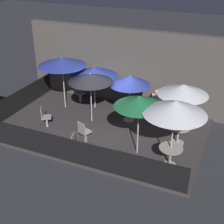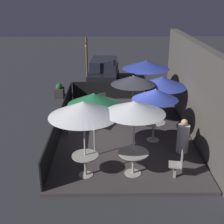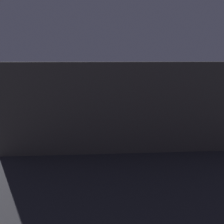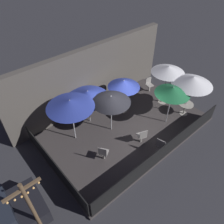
{
  "view_description": "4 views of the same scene",
  "coord_description": "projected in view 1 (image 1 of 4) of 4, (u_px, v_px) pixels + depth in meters",
  "views": [
    {
      "loc": [
        5.01,
        -10.32,
        6.81
      ],
      "look_at": [
        0.71,
        -0.47,
        1.25
      ],
      "focal_mm": 50.0,
      "sensor_mm": 36.0,
      "label": 1
    },
    {
      "loc": [
        11.83,
        -0.66,
        5.59
      ],
      "look_at": [
        0.32,
        -0.49,
        1.11
      ],
      "focal_mm": 50.0,
      "sensor_mm": 36.0,
      "label": 2
    },
    {
      "loc": [
        1.02,
        11.39,
        3.9
      ],
      "look_at": [
        0.32,
        -0.19,
        0.97
      ],
      "focal_mm": 35.0,
      "sensor_mm": 36.0,
      "label": 3
    },
    {
      "loc": [
        -5.92,
        -5.78,
        8.51
      ],
      "look_at": [
        -0.57,
        0.43,
        1.27
      ],
      "focal_mm": 35.0,
      "sensor_mm": 36.0,
      "label": 4
    }
  ],
  "objects": [
    {
      "name": "patio_umbrella_3",
      "position": [
        139.0,
        101.0,
        10.64
      ],
      "size": [
        1.76,
        1.76,
        2.31
      ],
      "color": "#B2B2B7",
      "rests_on": "patio_deck"
    },
    {
      "name": "fence_front",
      "position": [
        69.0,
        150.0,
        10.92
      ],
      "size": [
        8.38,
        0.05,
        0.95
      ],
      "color": "black",
      "rests_on": "patio_deck"
    },
    {
      "name": "patio_umbrella_0",
      "position": [
        175.0,
        107.0,
        9.93
      ],
      "size": [
        2.09,
        2.09,
        2.49
      ],
      "color": "#B2B2B7",
      "rests_on": "patio_deck"
    },
    {
      "name": "fence_side_left",
      "position": [
        19.0,
        101.0,
        14.54
      ],
      "size": [
        0.05,
        5.08,
        0.95
      ],
      "color": "black",
      "rests_on": "patio_deck"
    },
    {
      "name": "patio_umbrella_4",
      "position": [
        94.0,
        71.0,
        14.17
      ],
      "size": [
        2.2,
        2.2,
        2.03
      ],
      "color": "#B2B2B7",
      "rests_on": "patio_deck"
    },
    {
      "name": "ground_plane",
      "position": [
        101.0,
        130.0,
        13.31
      ],
      "size": [
        60.0,
        60.0,
        0.0
      ],
      "primitive_type": "plane",
      "color": "#2D2D33"
    },
    {
      "name": "building_wall",
      "position": [
        126.0,
        68.0,
        14.79
      ],
      "size": [
        10.18,
        0.36,
        3.72
      ],
      "color": "#4C4742",
      "rests_on": "ground_plane"
    },
    {
      "name": "patio_chair_3",
      "position": [
        45.0,
        116.0,
        13.11
      ],
      "size": [
        0.55,
        0.55,
        0.92
      ],
      "rotation": [
        0.0,
        0.0,
        0.57
      ],
      "color": "gray",
      "rests_on": "patio_deck"
    },
    {
      "name": "patio_chair_1",
      "position": [
        192.0,
        118.0,
        13.0
      ],
      "size": [
        0.47,
        0.47,
        0.91
      ],
      "rotation": [
        0.0,
        0.0,
        -1.76
      ],
      "color": "gray",
      "rests_on": "patio_deck"
    },
    {
      "name": "patio_deck",
      "position": [
        101.0,
        129.0,
        13.28
      ],
      "size": [
        8.58,
        5.28,
        0.12
      ],
      "color": "#383333",
      "rests_on": "ground_plane"
    },
    {
      "name": "patio_chair_4",
      "position": [
        84.0,
        131.0,
        12.01
      ],
      "size": [
        0.52,
        0.52,
        0.92
      ],
      "rotation": [
        0.0,
        0.0,
        1.19
      ],
      "color": "gray",
      "rests_on": "patio_deck"
    },
    {
      "name": "dining_table_0",
      "position": [
        171.0,
        151.0,
        10.7
      ],
      "size": [
        0.83,
        0.83,
        0.72
      ],
      "color": "#9E998E",
      "rests_on": "patio_deck"
    },
    {
      "name": "patio_chair_2",
      "position": [
        79.0,
        92.0,
        15.31
      ],
      "size": [
        0.49,
        0.49,
        0.93
      ],
      "rotation": [
        0.0,
        0.0,
        -0.27
      ],
      "color": "gray",
      "rests_on": "patio_deck"
    },
    {
      "name": "patio_chair_0",
      "position": [
        77.0,
        145.0,
        11.13
      ],
      "size": [
        0.49,
        0.49,
        0.95
      ],
      "rotation": [
        0.0,
        0.0,
        0.27
      ],
      "color": "gray",
      "rests_on": "patio_deck"
    },
    {
      "name": "dining_table_1",
      "position": [
        179.0,
        129.0,
        11.93
      ],
      "size": [
        0.97,
        0.97,
        0.77
      ],
      "color": "#9E998E",
      "rests_on": "patio_deck"
    },
    {
      "name": "patio_umbrella_5",
      "position": [
        62.0,
        62.0,
        13.99
      ],
      "size": [
        2.2,
        2.2,
        2.46
      ],
      "color": "#B2B2B7",
      "rests_on": "patio_deck"
    },
    {
      "name": "patron_0",
      "position": [
        156.0,
        104.0,
        14.02
      ],
      "size": [
        0.57,
        0.57,
        1.27
      ],
      "rotation": [
        0.0,
        0.0,
        2.73
      ],
      "color": "silver",
      "rests_on": "patio_deck"
    },
    {
      "name": "patio_umbrella_6",
      "position": [
        90.0,
        78.0,
        12.88
      ],
      "size": [
        1.89,
        1.89,
        2.21
      ],
      "color": "#B2B2B7",
      "rests_on": "patio_deck"
    },
    {
      "name": "patio_umbrella_1",
      "position": [
        183.0,
        90.0,
        11.17
      ],
      "size": [
        1.85,
        1.85,
        2.46
      ],
      "color": "#B2B2B7",
      "rests_on": "patio_deck"
    },
    {
      "name": "patio_umbrella_2",
      "position": [
        130.0,
        80.0,
        12.99
      ],
      "size": [
        1.74,
        1.74,
        2.09
      ],
      "color": "#B2B2B7",
      "rests_on": "patio_deck"
    },
    {
      "name": "dining_table_2",
      "position": [
        129.0,
        108.0,
        13.57
      ],
      "size": [
        0.89,
        0.89,
        0.77
      ],
      "color": "#9E998E",
      "rests_on": "patio_deck"
    }
  ]
}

